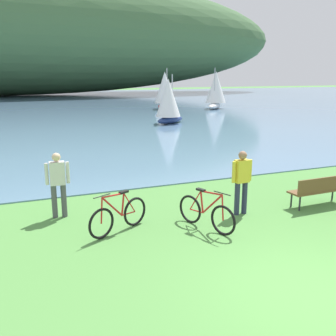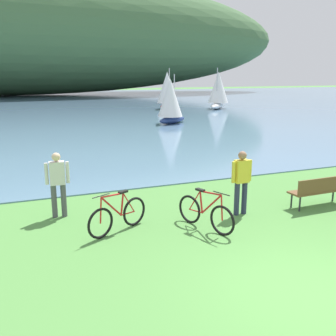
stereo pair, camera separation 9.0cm
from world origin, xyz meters
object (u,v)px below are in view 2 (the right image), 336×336
Objects in this scene: park_bench_near_camera at (320,189)px; sailboat_toward_hillside at (167,90)px; bicycle_beside_path at (205,213)px; person_at_shoreline at (58,181)px; person_on_the_grass at (241,179)px; sailboat_mid_bay at (218,90)px; bicycle_leaning_near_bench at (118,216)px; sailboat_nearest_to_shore at (171,101)px.

sailboat_toward_hillside reaches higher than park_bench_near_camera.
park_bench_near_camera is at bearing 3.86° from bicycle_beside_path.
park_bench_near_camera is 1.06× the size of person_at_shoreline.
sailboat_mid_bay is at bearing 62.03° from person_on_the_grass.
bicycle_leaning_near_bench is 3.37m from person_on_the_grass.
sailboat_toward_hillside is (14.67, 29.07, 1.07)m from person_at_shoreline.
sailboat_toward_hillside is at bearing 69.24° from sailboat_nearest_to_shore.
person_at_shoreline reaches higher than park_bench_near_camera.
bicycle_beside_path is 33.87m from sailboat_mid_bay.
bicycle_beside_path is (-3.72, -0.25, -0.12)m from park_bench_near_camera.
bicycle_beside_path is 0.46× the size of sailboat_nearest_to_shore.
bicycle_beside_path is at bearing -156.99° from person_on_the_grass.
person_at_shoreline is (-1.16, 1.54, 0.58)m from bicycle_leaning_near_bench.
park_bench_near_camera is 31.98m from sailboat_toward_hillside.
sailboat_nearest_to_shore is at bearing 64.27° from bicycle_leaning_near_bench.
person_at_shoreline is at bearing -126.00° from sailboat_mid_bay.
sailboat_nearest_to_shore is 12.89m from sailboat_toward_hillside.
park_bench_near_camera is 0.42× the size of sailboat_toward_hillside.
person_at_shoreline is at bearing -116.78° from sailboat_toward_hillside.
sailboat_nearest_to_shore is at bearing -133.43° from sailboat_mid_bay.
sailboat_toward_hillside reaches higher than person_at_shoreline.
sailboat_mid_bay reaches higher than person_at_shoreline.
sailboat_nearest_to_shore is (8.94, 18.56, 1.35)m from bicycle_leaning_near_bench.
bicycle_leaning_near_bench is 2.02m from person_at_shoreline.
bicycle_leaning_near_bench is at bearing -52.95° from person_at_shoreline.
sailboat_nearest_to_shore is at bearing 70.07° from bicycle_beside_path.
sailboat_toward_hillside is at bearing 71.62° from person_on_the_grass.
bicycle_beside_path is 0.98× the size of person_at_shoreline.
person_on_the_grass is (1.33, 0.57, 0.58)m from bicycle_beside_path.
sailboat_nearest_to_shore reaches higher than person_at_shoreline.
person_on_the_grass is (-2.39, 0.32, 0.46)m from park_bench_near_camera.
person_on_the_grass is 0.40× the size of sailboat_toward_hillside.
sailboat_nearest_to_shore is (5.62, 18.61, 0.77)m from person_on_the_grass.
person_on_the_grass is 0.40× the size of sailboat_mid_bay.
sailboat_toward_hillside is at bearing 160.79° from sailboat_mid_bay.
bicycle_beside_path is 1.56m from person_on_the_grass.
person_on_the_grass is (3.32, -0.05, 0.58)m from bicycle_leaning_near_bench.
bicycle_beside_path is 0.39× the size of sailboat_toward_hillside.
person_at_shoreline is at bearing -120.70° from sailboat_nearest_to_shore.
sailboat_toward_hillside is (7.80, 30.98, 1.53)m from park_bench_near_camera.
bicycle_leaning_near_bench is 34.37m from sailboat_mid_bay.
park_bench_near_camera is at bearing -7.52° from person_on_the_grass.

